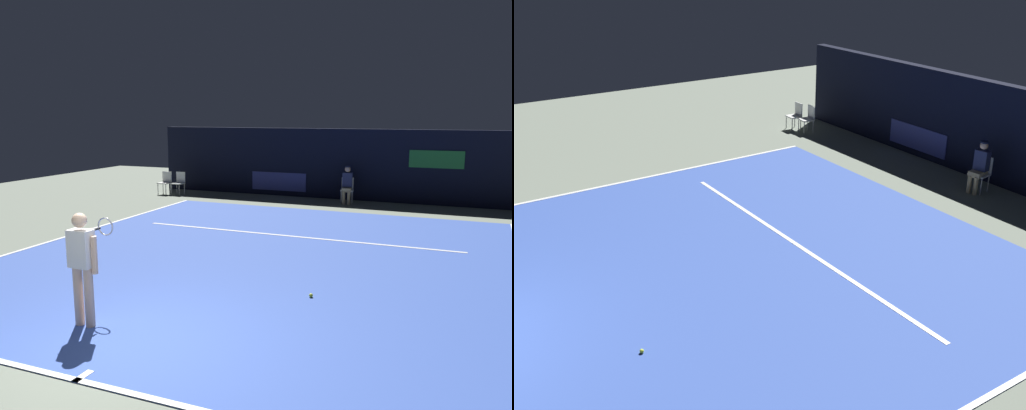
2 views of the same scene
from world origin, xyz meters
TOP-DOWN VIEW (x-y plane):
  - ground_plane at (0.00, 4.93)m, footprint 31.37×31.37m
  - court_surface at (0.00, 4.93)m, footprint 10.84×11.86m
  - line_baseline at (0.00, -0.95)m, footprint 10.84×0.10m
  - line_sideline_right at (-5.37, 4.93)m, footprint 0.10×11.86m
  - line_service at (0.00, 7.01)m, footprint 8.45×0.10m
  - line_centre_mark at (0.00, -0.85)m, footprint 0.10×0.30m
  - back_wall at (-0.00, 13.48)m, footprint 15.30×0.33m
  - tennis_player at (-1.02, 0.42)m, footprint 0.61×0.93m
  - line_judge_on_chair at (0.16, 12.59)m, footprint 0.49×0.57m
  - courtside_chair_near at (-6.41, 12.10)m, footprint 0.48×0.46m
  - courtside_chair_far at (-6.97, 11.99)m, footprint 0.46×0.44m
  - tennis_ball at (1.76, 2.85)m, footprint 0.07×0.07m

SIDE VIEW (x-z plane):
  - ground_plane at x=0.00m, z-range 0.00..0.00m
  - court_surface at x=0.00m, z-range 0.00..0.01m
  - line_baseline at x=0.00m, z-range 0.01..0.02m
  - line_sideline_right at x=-5.37m, z-range 0.01..0.02m
  - line_service at x=0.00m, z-range 0.01..0.02m
  - line_centre_mark at x=0.00m, z-range 0.01..0.02m
  - tennis_ball at x=1.76m, z-range 0.01..0.08m
  - courtside_chair_near at x=-6.41m, z-range 0.06..0.94m
  - courtside_chair_far at x=-6.97m, z-range 0.06..0.94m
  - line_judge_on_chair at x=0.16m, z-range 0.03..1.35m
  - tennis_player at x=-1.02m, z-range 0.12..1.85m
  - back_wall at x=0.00m, z-range 0.00..2.60m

